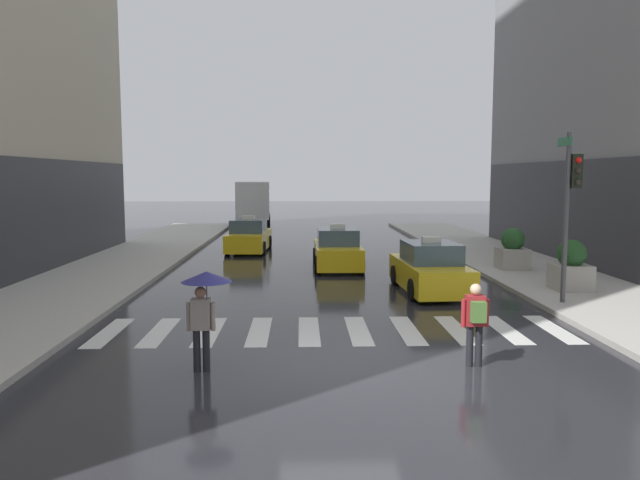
{
  "coord_description": "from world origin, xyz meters",
  "views": [
    {
      "loc": [
        -0.79,
        -11.35,
        3.73
      ],
      "look_at": [
        -0.17,
        8.0,
        1.69
      ],
      "focal_mm": 33.97,
      "sensor_mm": 36.0,
      "label": 1
    }
  ],
  "objects_px": {
    "traffic_light_pole": "(571,193)",
    "planter_mid_block": "(512,250)",
    "box_truck": "(254,203)",
    "taxi_second": "(338,250)",
    "pedestrian_with_umbrella": "(204,294)",
    "planter_near_corner": "(571,267)",
    "taxi_third": "(249,237)",
    "taxi_lead": "(430,270)",
    "pedestrian_with_backpack": "(475,318)"
  },
  "relations": [
    {
      "from": "planter_near_corner",
      "to": "planter_mid_block",
      "type": "distance_m",
      "value": 4.4
    },
    {
      "from": "box_truck",
      "to": "planter_mid_block",
      "type": "bearing_deg",
      "value": -60.27
    },
    {
      "from": "taxi_second",
      "to": "planter_mid_block",
      "type": "xyz_separation_m",
      "value": [
        6.73,
        -1.41,
        0.15
      ]
    },
    {
      "from": "traffic_light_pole",
      "to": "taxi_third",
      "type": "distance_m",
      "value": 16.86
    },
    {
      "from": "pedestrian_with_umbrella",
      "to": "planter_near_corner",
      "type": "height_order",
      "value": "pedestrian_with_umbrella"
    },
    {
      "from": "taxi_second",
      "to": "box_truck",
      "type": "relative_size",
      "value": 0.6
    },
    {
      "from": "pedestrian_with_umbrella",
      "to": "planter_mid_block",
      "type": "height_order",
      "value": "pedestrian_with_umbrella"
    },
    {
      "from": "box_truck",
      "to": "planter_near_corner",
      "type": "bearing_deg",
      "value": -64.24
    },
    {
      "from": "traffic_light_pole",
      "to": "taxi_second",
      "type": "bearing_deg",
      "value": 128.32
    },
    {
      "from": "taxi_second",
      "to": "planter_near_corner",
      "type": "xyz_separation_m",
      "value": [
        7.06,
        -5.8,
        0.15
      ]
    },
    {
      "from": "taxi_second",
      "to": "pedestrian_with_umbrella",
      "type": "height_order",
      "value": "pedestrian_with_umbrella"
    },
    {
      "from": "taxi_lead",
      "to": "pedestrian_with_backpack",
      "type": "distance_m",
      "value": 7.81
    },
    {
      "from": "taxi_second",
      "to": "taxi_third",
      "type": "distance_m",
      "value": 6.86
    },
    {
      "from": "planter_near_corner",
      "to": "taxi_lead",
      "type": "bearing_deg",
      "value": 172.83
    },
    {
      "from": "planter_mid_block",
      "to": "pedestrian_with_backpack",
      "type": "bearing_deg",
      "value": -112.58
    },
    {
      "from": "traffic_light_pole",
      "to": "pedestrian_with_backpack",
      "type": "height_order",
      "value": "traffic_light_pole"
    },
    {
      "from": "traffic_light_pole",
      "to": "pedestrian_with_umbrella",
      "type": "distance_m",
      "value": 11.0
    },
    {
      "from": "taxi_lead",
      "to": "box_truck",
      "type": "xyz_separation_m",
      "value": [
        -7.53,
        24.12,
        1.13
      ]
    },
    {
      "from": "taxi_second",
      "to": "planter_near_corner",
      "type": "height_order",
      "value": "taxi_second"
    },
    {
      "from": "traffic_light_pole",
      "to": "taxi_third",
      "type": "bearing_deg",
      "value": 127.56
    },
    {
      "from": "taxi_second",
      "to": "box_truck",
      "type": "height_order",
      "value": "box_truck"
    },
    {
      "from": "taxi_third",
      "to": "pedestrian_with_umbrella",
      "type": "xyz_separation_m",
      "value": [
        0.74,
        -18.63,
        0.79
      ]
    },
    {
      "from": "planter_near_corner",
      "to": "traffic_light_pole",
      "type": "bearing_deg",
      "value": -117.16
    },
    {
      "from": "taxi_lead",
      "to": "taxi_second",
      "type": "distance_m",
      "value": 5.89
    },
    {
      "from": "taxi_second",
      "to": "taxi_lead",
      "type": "bearing_deg",
      "value": -62.95
    },
    {
      "from": "traffic_light_pole",
      "to": "planter_near_corner",
      "type": "height_order",
      "value": "traffic_light_pole"
    },
    {
      "from": "taxi_lead",
      "to": "taxi_second",
      "type": "xyz_separation_m",
      "value": [
        -2.68,
        5.25,
        0.0
      ]
    },
    {
      "from": "taxi_second",
      "to": "traffic_light_pole",
      "type": "bearing_deg",
      "value": -51.68
    },
    {
      "from": "taxi_lead",
      "to": "planter_mid_block",
      "type": "bearing_deg",
      "value": 43.47
    },
    {
      "from": "planter_mid_block",
      "to": "taxi_third",
      "type": "bearing_deg",
      "value": 147.34
    },
    {
      "from": "pedestrian_with_backpack",
      "to": "planter_near_corner",
      "type": "relative_size",
      "value": 1.03
    },
    {
      "from": "box_truck",
      "to": "pedestrian_with_backpack",
      "type": "relative_size",
      "value": 4.62
    },
    {
      "from": "planter_near_corner",
      "to": "taxi_second",
      "type": "bearing_deg",
      "value": 140.59
    },
    {
      "from": "traffic_light_pole",
      "to": "planter_mid_block",
      "type": "relative_size",
      "value": 3.0
    },
    {
      "from": "pedestrian_with_backpack",
      "to": "planter_mid_block",
      "type": "xyz_separation_m",
      "value": [
        4.82,
        11.6,
        -0.1
      ]
    },
    {
      "from": "planter_near_corner",
      "to": "taxi_third",
      "type": "bearing_deg",
      "value": 134.53
    },
    {
      "from": "taxi_third",
      "to": "pedestrian_with_backpack",
      "type": "relative_size",
      "value": 2.8
    },
    {
      "from": "traffic_light_pole",
      "to": "planter_near_corner",
      "type": "xyz_separation_m",
      "value": [
        0.97,
        1.9,
        -2.38
      ]
    },
    {
      "from": "planter_near_corner",
      "to": "planter_mid_block",
      "type": "height_order",
      "value": "same"
    },
    {
      "from": "traffic_light_pole",
      "to": "box_truck",
      "type": "relative_size",
      "value": 0.63
    },
    {
      "from": "taxi_third",
      "to": "box_truck",
      "type": "bearing_deg",
      "value": 93.31
    },
    {
      "from": "traffic_light_pole",
      "to": "taxi_third",
      "type": "height_order",
      "value": "traffic_light_pole"
    },
    {
      "from": "taxi_third",
      "to": "box_truck",
      "type": "relative_size",
      "value": 0.61
    },
    {
      "from": "traffic_light_pole",
      "to": "taxi_second",
      "type": "distance_m",
      "value": 10.13
    },
    {
      "from": "pedestrian_with_backpack",
      "to": "traffic_light_pole",
      "type": "bearing_deg",
      "value": 51.83
    },
    {
      "from": "traffic_light_pole",
      "to": "box_truck",
      "type": "distance_m",
      "value": 28.77
    },
    {
      "from": "traffic_light_pole",
      "to": "taxi_lead",
      "type": "xyz_separation_m",
      "value": [
        -3.4,
        2.45,
        -2.53
      ]
    },
    {
      "from": "traffic_light_pole",
      "to": "planter_near_corner",
      "type": "bearing_deg",
      "value": 62.84
    },
    {
      "from": "pedestrian_with_umbrella",
      "to": "taxi_third",
      "type": "bearing_deg",
      "value": 92.29
    },
    {
      "from": "taxi_third",
      "to": "pedestrian_with_umbrella",
      "type": "height_order",
      "value": "pedestrian_with_umbrella"
    }
  ]
}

